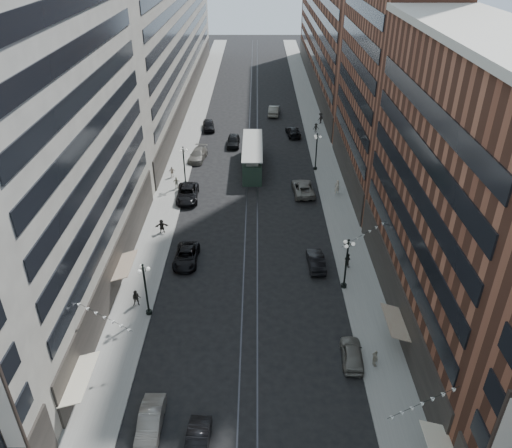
{
  "coord_description": "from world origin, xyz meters",
  "views": [
    {
      "loc": [
        0.65,
        -7.09,
        30.38
      ],
      "look_at": [
        0.56,
        35.91,
        5.0
      ],
      "focal_mm": 35.0,
      "sensor_mm": 36.0,
      "label": 1
    }
  ],
  "objects_px": {
    "car_8": "(198,155)",
    "car_13": "(233,141)",
    "lamppost_sw_mid": "(184,164)",
    "car_5": "(197,444)",
    "car_12": "(293,131)",
    "car_10": "(316,261)",
    "streetcar": "(253,157)",
    "pedestrian_9": "(316,128)",
    "pedestrian_6": "(172,172)",
    "car_1": "(150,421)",
    "pedestrian_7": "(347,260)",
    "pedestrian_4": "(375,358)",
    "car_9": "(209,125)",
    "pedestrian_extra_0": "(320,118)",
    "pedestrian_8": "(337,187)",
    "pedestrian_2": "(136,298)",
    "car_7": "(187,194)",
    "pedestrian_extra_1": "(177,183)",
    "pedestrian_5": "(162,226)",
    "car_4": "(352,354)",
    "car_2": "(186,256)",
    "car_11": "(303,188)",
    "lamppost_se_mid": "(316,150)",
    "lamppost_se_far": "(346,262)",
    "lamppost_sw_far": "(146,288)",
    "car_14": "(274,110)"
  },
  "relations": [
    {
      "from": "car_8",
      "to": "car_13",
      "type": "relative_size",
      "value": 1.11
    },
    {
      "from": "lamppost_sw_mid",
      "to": "car_5",
      "type": "height_order",
      "value": "lamppost_sw_mid"
    },
    {
      "from": "car_12",
      "to": "car_10",
      "type": "bearing_deg",
      "value": 83.61
    },
    {
      "from": "streetcar",
      "to": "pedestrian_9",
      "type": "distance_m",
      "value": 18.2
    },
    {
      "from": "pedestrian_6",
      "to": "streetcar",
      "type": "bearing_deg",
      "value": -173.56
    },
    {
      "from": "car_1",
      "to": "pedestrian_7",
      "type": "bearing_deg",
      "value": 49.23
    },
    {
      "from": "pedestrian_4",
      "to": "pedestrian_6",
      "type": "height_order",
      "value": "pedestrian_6"
    },
    {
      "from": "car_1",
      "to": "car_12",
      "type": "height_order",
      "value": "car_12"
    },
    {
      "from": "car_9",
      "to": "pedestrian_6",
      "type": "height_order",
      "value": "pedestrian_6"
    },
    {
      "from": "car_9",
      "to": "pedestrian_extra_0",
      "type": "height_order",
      "value": "pedestrian_extra_0"
    },
    {
      "from": "car_8",
      "to": "pedestrian_7",
      "type": "bearing_deg",
      "value": -49.23
    },
    {
      "from": "pedestrian_4",
      "to": "pedestrian_8",
      "type": "distance_m",
      "value": 30.56
    },
    {
      "from": "car_1",
      "to": "car_12",
      "type": "distance_m",
      "value": 59.87
    },
    {
      "from": "lamppost_sw_mid",
      "to": "car_9",
      "type": "distance_m",
      "value": 22.32
    },
    {
      "from": "car_13",
      "to": "pedestrian_9",
      "type": "height_order",
      "value": "pedestrian_9"
    },
    {
      "from": "pedestrian_2",
      "to": "car_7",
      "type": "xyz_separation_m",
      "value": [
        2.11,
        21.63,
        -0.17
      ]
    },
    {
      "from": "pedestrian_2",
      "to": "streetcar",
      "type": "bearing_deg",
      "value": 67.62
    },
    {
      "from": "car_12",
      "to": "pedestrian_8",
      "type": "xyz_separation_m",
      "value": [
        4.42,
        -21.99,
        0.37
      ]
    },
    {
      "from": "car_1",
      "to": "car_5",
      "type": "bearing_deg",
      "value": -27.84
    },
    {
      "from": "pedestrian_4",
      "to": "car_10",
      "type": "xyz_separation_m",
      "value": [
        -3.3,
        13.89,
        -0.17
      ]
    },
    {
      "from": "car_10",
      "to": "pedestrian_extra_1",
      "type": "relative_size",
      "value": 2.75
    },
    {
      "from": "streetcar",
      "to": "car_8",
      "type": "distance_m",
      "value": 8.95
    },
    {
      "from": "pedestrian_5",
      "to": "pedestrian_extra_1",
      "type": "xyz_separation_m",
      "value": [
        0.12,
        11.44,
        0.0
      ]
    },
    {
      "from": "pedestrian_5",
      "to": "car_12",
      "type": "bearing_deg",
      "value": 49.64
    },
    {
      "from": "pedestrian_4",
      "to": "car_9",
      "type": "relative_size",
      "value": 0.32
    },
    {
      "from": "car_4",
      "to": "car_5",
      "type": "distance_m",
      "value": 14.38
    },
    {
      "from": "car_12",
      "to": "pedestrian_9",
      "type": "xyz_separation_m",
      "value": [
        4.0,
        1.25,
        0.2
      ]
    },
    {
      "from": "car_1",
      "to": "car_9",
      "type": "bearing_deg",
      "value": 91.0
    },
    {
      "from": "streetcar",
      "to": "car_9",
      "type": "relative_size",
      "value": 2.71
    },
    {
      "from": "car_2",
      "to": "pedestrian_8",
      "type": "relative_size",
      "value": 2.69
    },
    {
      "from": "car_10",
      "to": "pedestrian_5",
      "type": "bearing_deg",
      "value": -23.11
    },
    {
      "from": "car_8",
      "to": "pedestrian_6",
      "type": "height_order",
      "value": "pedestrian_6"
    },
    {
      "from": "car_13",
      "to": "streetcar",
      "type": "bearing_deg",
      "value": -68.96
    },
    {
      "from": "car_1",
      "to": "car_9",
      "type": "xyz_separation_m",
      "value": [
        -1.07,
        61.21,
        0.09
      ]
    },
    {
      "from": "pedestrian_4",
      "to": "pedestrian_6",
      "type": "xyz_separation_m",
      "value": [
        -21.45,
        35.57,
        0.03
      ]
    },
    {
      "from": "car_2",
      "to": "car_11",
      "type": "relative_size",
      "value": 0.91
    },
    {
      "from": "pedestrian_extra_1",
      "to": "lamppost_se_mid",
      "type": "bearing_deg",
      "value": -164.31
    },
    {
      "from": "car_12",
      "to": "car_1",
      "type": "bearing_deg",
      "value": 70.5
    },
    {
      "from": "pedestrian_2",
      "to": "lamppost_se_mid",
      "type": "bearing_deg",
      "value": 53.37
    },
    {
      "from": "lamppost_se_far",
      "to": "pedestrian_8",
      "type": "relative_size",
      "value": 2.84
    },
    {
      "from": "streetcar",
      "to": "car_12",
      "type": "relative_size",
      "value": 2.52
    },
    {
      "from": "lamppost_sw_far",
      "to": "car_1",
      "type": "xyz_separation_m",
      "value": [
        2.4,
        -12.04,
        -2.36
      ]
    },
    {
      "from": "lamppost_sw_far",
      "to": "car_4",
      "type": "distance_m",
      "value": 18.61
    },
    {
      "from": "lamppost_se_mid",
      "to": "car_5",
      "type": "xyz_separation_m",
      "value": [
        -12.53,
        -45.88,
        -2.39
      ]
    },
    {
      "from": "lamppost_sw_mid",
      "to": "car_13",
      "type": "height_order",
      "value": "lamppost_sw_mid"
    },
    {
      "from": "pedestrian_4",
      "to": "pedestrian_2",
      "type": "bearing_deg",
      "value": 53.51
    },
    {
      "from": "car_4",
      "to": "pedestrian_2",
      "type": "distance_m",
      "value": 20.07
    },
    {
      "from": "car_14",
      "to": "lamppost_sw_mid",
      "type": "bearing_deg",
      "value": 71.92
    },
    {
      "from": "pedestrian_8",
      "to": "lamppost_se_far",
      "type": "bearing_deg",
      "value": 61.51
    },
    {
      "from": "car_8",
      "to": "lamppost_se_far",
      "type": "bearing_deg",
      "value": -53.37
    }
  ]
}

